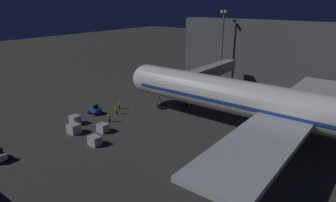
{
  "coord_description": "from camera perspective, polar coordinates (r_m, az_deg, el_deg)",
  "views": [
    {
      "loc": [
        44.84,
        16.32,
        21.59
      ],
      "look_at": [
        3.0,
        -16.21,
        3.5
      ],
      "focal_mm": 31.58,
      "sensor_mm": 36.0,
      "label": 1
    }
  ],
  "objects": [
    {
      "name": "ground_plane",
      "position": [
        52.38,
        16.33,
        -6.32
      ],
      "size": [
        320.0,
        320.0,
        0.0
      ],
      "primitive_type": "plane",
      "color": "#383533"
    },
    {
      "name": "airliner_at_gate",
      "position": [
        48.31,
        25.26,
        -1.96
      ],
      "size": [
        50.04,
        70.69,
        20.25
      ],
      "color": "silver",
      "rests_on": "ground_plane"
    },
    {
      "name": "jet_bridge",
      "position": [
        67.5,
        7.27,
        5.34
      ],
      "size": [
        21.94,
        3.4,
        7.54
      ],
      "color": "#9E9E99",
      "rests_on": "ground_plane"
    },
    {
      "name": "apron_floodlight_mast",
      "position": [
        80.02,
        10.44,
        11.0
      ],
      "size": [
        2.9,
        0.5,
        19.26
      ],
      "color": "#59595E",
      "rests_on": "ground_plane"
    },
    {
      "name": "pushback_tug",
      "position": [
        60.92,
        -13.94,
        -1.71
      ],
      "size": [
        1.86,
        2.43,
        1.95
      ],
      "color": "#234C9E",
      "rests_on": "ground_plane"
    },
    {
      "name": "baggage_container_near_belt",
      "position": [
        48.11,
        -13.93,
        -7.43
      ],
      "size": [
        1.51,
        1.85,
        1.49
      ],
      "primitive_type": "cube",
      "color": "#B7BABF",
      "rests_on": "ground_plane"
    },
    {
      "name": "baggage_container_mid_row",
      "position": [
        53.16,
        -17.7,
        -5.1
      ],
      "size": [
        1.74,
        1.89,
        1.65
      ],
      "primitive_type": "cube",
      "color": "#B7BABF",
      "rests_on": "ground_plane"
    },
    {
      "name": "baggage_container_far_row",
      "position": [
        56.89,
        -17.45,
        -3.48
      ],
      "size": [
        1.62,
        1.69,
        1.65
      ],
      "primitive_type": "cube",
      "color": "#B7BABF",
      "rests_on": "ground_plane"
    },
    {
      "name": "baggage_container_spare",
      "position": [
        52.37,
        -12.46,
        -5.09
      ],
      "size": [
        1.51,
        1.77,
        1.48
      ],
      "primitive_type": "cube",
      "color": "#B7BABF",
      "rests_on": "ground_plane"
    },
    {
      "name": "ground_crew_near_nose_gear",
      "position": [
        59.65,
        -9.93,
        -1.64
      ],
      "size": [
        0.4,
        0.4,
        1.81
      ],
      "color": "black",
      "rests_on": "ground_plane"
    },
    {
      "name": "ground_crew_by_belt_loader",
      "position": [
        62.41,
        -9.39,
        -0.71
      ],
      "size": [
        0.4,
        0.4,
        1.77
      ],
      "color": "black",
      "rests_on": "ground_plane"
    },
    {
      "name": "ground_crew_under_port_wing",
      "position": [
        56.13,
        -11.26,
        -3.02
      ],
      "size": [
        0.4,
        0.4,
        1.86
      ],
      "color": "black",
      "rests_on": "ground_plane"
    },
    {
      "name": "traffic_cone_nose_port",
      "position": [
        66.91,
        -4.03,
        0.22
      ],
      "size": [
        0.36,
        0.36,
        0.55
      ],
      "primitive_type": "cone",
      "color": "orange",
      "rests_on": "ground_plane"
    },
    {
      "name": "traffic_cone_nose_starboard",
      "position": [
        63.89,
        -6.66,
        -0.78
      ],
      "size": [
        0.36,
        0.36,
        0.55
      ],
      "primitive_type": "cone",
      "color": "orange",
      "rests_on": "ground_plane"
    }
  ]
}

